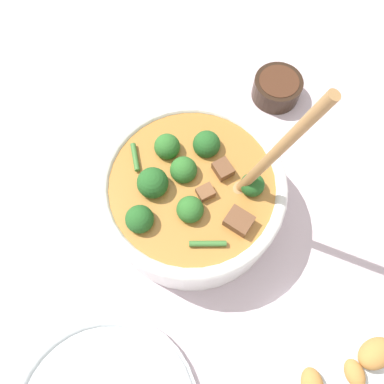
{
  "coord_description": "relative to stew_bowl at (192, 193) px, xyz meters",
  "views": [
    {
      "loc": [
        -0.15,
        -0.12,
        0.53
      ],
      "look_at": [
        0.0,
        0.0,
        0.06
      ],
      "focal_mm": 35.0,
      "sensor_mm": 36.0,
      "label": 1
    }
  ],
  "objects": [
    {
      "name": "food_plate",
      "position": [
        -0.05,
        -0.29,
        -0.05
      ],
      "size": [
        0.23,
        0.23,
        0.04
      ],
      "color": "white",
      "rests_on": "ground_plane"
    },
    {
      "name": "stew_bowl",
      "position": [
        0.0,
        0.0,
        0.0
      ],
      "size": [
        0.25,
        0.25,
        0.29
      ],
      "color": "white",
      "rests_on": "ground_plane"
    },
    {
      "name": "condiment_bowl",
      "position": [
        0.24,
        0.02,
        -0.03
      ],
      "size": [
        0.08,
        0.08,
        0.04
      ],
      "color": "black",
      "rests_on": "ground_plane"
    },
    {
      "name": "ground_plane",
      "position": [
        -0.0,
        -0.0,
        -0.05
      ],
      "size": [
        4.0,
        4.0,
        0.0
      ],
      "primitive_type": "plane",
      "color": "silver"
    }
  ]
}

